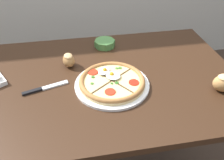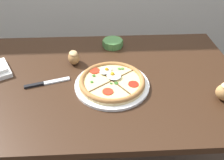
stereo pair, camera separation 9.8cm
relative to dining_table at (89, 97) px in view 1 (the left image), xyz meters
name	(u,v)px [view 1 (the left image)]	position (x,y,z in m)	size (l,w,h in m)	color
dining_table	(89,97)	(0.00, 0.00, 0.00)	(1.35, 0.79, 0.74)	#331E11
pizza	(112,82)	(0.10, -0.06, 0.12)	(0.31, 0.31, 0.05)	white
ramekin_bowl	(105,43)	(0.12, 0.27, 0.12)	(0.11, 0.11, 0.04)	#4C8442
bread_piece_near	(69,60)	(-0.08, 0.12, 0.14)	(0.07, 0.08, 0.06)	olive
bread_piece_mid	(224,83)	(0.53, -0.17, 0.14)	(0.10, 0.08, 0.08)	#B27F47
knife_main	(45,88)	(-0.18, -0.04, 0.11)	(0.19, 0.07, 0.01)	silver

